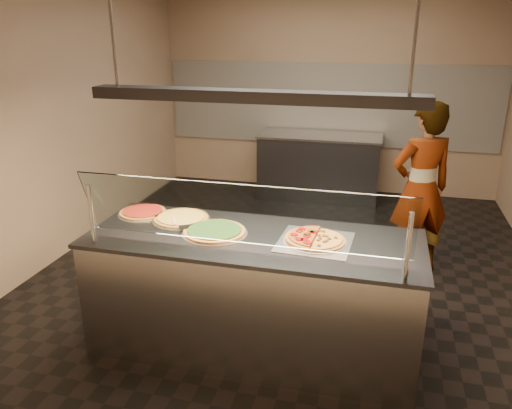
% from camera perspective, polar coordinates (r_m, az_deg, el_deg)
% --- Properties ---
extents(ground, '(5.00, 6.00, 0.02)m').
position_cam_1_polar(ground, '(5.19, 3.64, -7.92)').
color(ground, black).
rests_on(ground, ground).
extents(wall_back, '(5.00, 0.02, 3.00)m').
position_cam_1_polar(wall_back, '(7.64, 8.32, 12.75)').
color(wall_back, '#A18268').
rests_on(wall_back, ground).
extents(wall_front, '(5.00, 0.02, 3.00)m').
position_cam_1_polar(wall_front, '(1.94, -12.75, -8.01)').
color(wall_front, '#A18268').
rests_on(wall_front, ground).
extents(wall_left, '(0.02, 6.00, 3.00)m').
position_cam_1_polar(wall_left, '(5.70, -21.98, 9.27)').
color(wall_left, '#A18268').
rests_on(wall_left, ground).
extents(tile_band, '(4.90, 0.02, 1.20)m').
position_cam_1_polar(tile_band, '(7.63, 8.22, 11.23)').
color(tile_band, silver).
rests_on(tile_band, wall_back).
extents(serving_counter, '(2.47, 0.94, 0.93)m').
position_cam_1_polar(serving_counter, '(3.88, -0.30, -10.00)').
color(serving_counter, '#B7B7BC').
rests_on(serving_counter, ground).
extents(sneeze_guard, '(2.23, 0.18, 0.54)m').
position_cam_1_polar(sneeze_guard, '(3.26, -1.86, -1.24)').
color(sneeze_guard, '#B7B7BC').
rests_on(sneeze_guard, serving_counter).
extents(perforated_tray, '(0.54, 0.54, 0.01)m').
position_cam_1_polar(perforated_tray, '(3.61, 6.74, -4.20)').
color(perforated_tray, silver).
rests_on(perforated_tray, serving_counter).
extents(half_pizza_pepperoni, '(0.23, 0.44, 0.05)m').
position_cam_1_polar(half_pizza_pepperoni, '(3.61, 5.15, -3.65)').
color(half_pizza_pepperoni, '#915824').
rests_on(half_pizza_pepperoni, perforated_tray).
extents(half_pizza_sausage, '(0.23, 0.44, 0.04)m').
position_cam_1_polar(half_pizza_sausage, '(3.59, 8.36, -4.04)').
color(half_pizza_sausage, '#915824').
rests_on(half_pizza_sausage, perforated_tray).
extents(pizza_spinach, '(0.49, 0.49, 0.03)m').
position_cam_1_polar(pizza_spinach, '(3.75, -4.74, -3.05)').
color(pizza_spinach, silver).
rests_on(pizza_spinach, serving_counter).
extents(pizza_cheese, '(0.46, 0.46, 0.03)m').
position_cam_1_polar(pizza_cheese, '(4.04, -8.52, -1.51)').
color(pizza_cheese, silver).
rests_on(pizza_cheese, serving_counter).
extents(pizza_tomato, '(0.40, 0.40, 0.03)m').
position_cam_1_polar(pizza_tomato, '(4.23, -12.80, -0.82)').
color(pizza_tomato, silver).
rests_on(pizza_tomato, serving_counter).
extents(pizza_spatula, '(0.26, 0.20, 0.02)m').
position_cam_1_polar(pizza_spatula, '(3.89, -8.67, -2.15)').
color(pizza_spatula, '#B7B7BC').
rests_on(pizza_spatula, pizza_spinach).
extents(prep_table, '(1.75, 0.74, 0.93)m').
position_cam_1_polar(prep_table, '(7.39, 7.21, 4.39)').
color(prep_table, '#35353A').
rests_on(prep_table, ground).
extents(worker, '(0.76, 0.66, 1.75)m').
position_cam_1_polar(worker, '(5.19, 18.30, 1.67)').
color(worker, '#332E3D').
rests_on(worker, ground).
extents(heat_lamp_housing, '(2.30, 0.18, 0.08)m').
position_cam_1_polar(heat_lamp_housing, '(3.41, -0.35, 12.26)').
color(heat_lamp_housing, '#35353A').
rests_on(heat_lamp_housing, ceiling).
extents(lamp_rod_left, '(0.02, 0.02, 1.01)m').
position_cam_1_polar(lamp_rod_left, '(3.76, -16.30, 20.56)').
color(lamp_rod_left, '#B7B7BC').
rests_on(lamp_rod_left, ceiling).
extents(lamp_rod_right, '(0.02, 0.02, 1.01)m').
position_cam_1_polar(lamp_rod_right, '(3.27, 18.05, 20.65)').
color(lamp_rod_right, '#B7B7BC').
rests_on(lamp_rod_right, ceiling).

